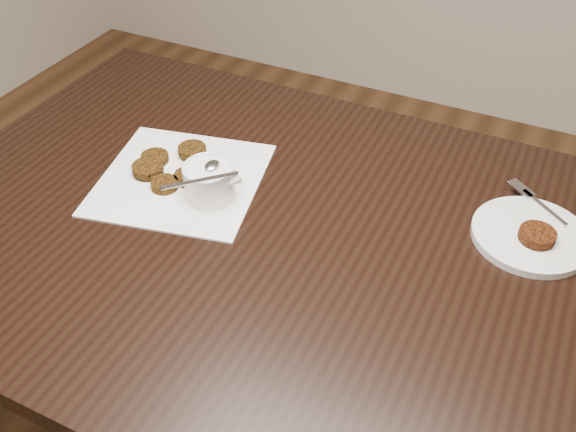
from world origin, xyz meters
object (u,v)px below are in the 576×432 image
(table, at_px, (299,368))
(napkin, at_px, (181,179))
(sauce_ramekin, at_px, (208,166))
(plate_with_patty, at_px, (531,232))

(table, relative_size, napkin, 4.79)
(sauce_ramekin, bearing_deg, napkin, 166.32)
(table, relative_size, plate_with_patty, 7.22)
(table, height_order, sauce_ramekin, sauce_ramekin)
(plate_with_patty, bearing_deg, sauce_ramekin, -165.80)
(sauce_ramekin, xyz_separation_m, plate_with_patty, (0.56, 0.14, -0.06))
(table, bearing_deg, plate_with_patty, 25.41)
(table, height_order, plate_with_patty, plate_with_patty)
(sauce_ramekin, relative_size, plate_with_patty, 0.66)
(table, distance_m, plate_with_patty, 0.56)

